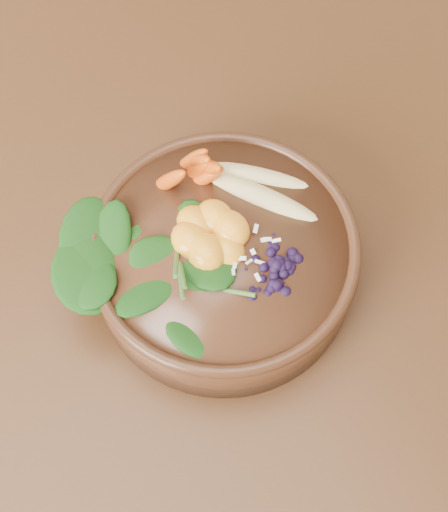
{
  "coord_description": "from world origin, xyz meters",
  "views": [
    {
      "loc": [
        0.13,
        -0.33,
        1.4
      ],
      "look_at": [
        0.3,
        -0.08,
        0.79
      ],
      "focal_mm": 50.0,
      "sensor_mm": 36.0,
      "label": 1
    }
  ],
  "objects_px": {
    "carrot_cluster": "(186,156)",
    "blueberry_pile": "(276,260)",
    "stoneware_bowl": "(224,261)",
    "mandarin_cluster": "(210,228)",
    "banana_halves": "(260,178)",
    "kale_heap": "(151,242)"
  },
  "relations": [
    {
      "from": "carrot_cluster",
      "to": "blueberry_pile",
      "type": "relative_size",
      "value": 0.6
    },
    {
      "from": "banana_halves",
      "to": "blueberry_pile",
      "type": "xyz_separation_m",
      "value": [
        -0.04,
        -0.08,
        0.01
      ]
    },
    {
      "from": "stoneware_bowl",
      "to": "carrot_cluster",
      "type": "bearing_deg",
      "value": 79.67
    },
    {
      "from": "kale_heap",
      "to": "mandarin_cluster",
      "type": "relative_size",
      "value": 2.07
    },
    {
      "from": "banana_halves",
      "to": "kale_heap",
      "type": "bearing_deg",
      "value": 156.45
    },
    {
      "from": "stoneware_bowl",
      "to": "blueberry_pile",
      "type": "xyz_separation_m",
      "value": [
        0.02,
        -0.05,
        0.05
      ]
    },
    {
      "from": "carrot_cluster",
      "to": "mandarin_cluster",
      "type": "xyz_separation_m",
      "value": [
        -0.02,
        -0.06,
        -0.02
      ]
    },
    {
      "from": "blueberry_pile",
      "to": "mandarin_cluster",
      "type": "bearing_deg",
      "value": 114.09
    },
    {
      "from": "carrot_cluster",
      "to": "blueberry_pile",
      "type": "distance_m",
      "value": 0.13
    },
    {
      "from": "stoneware_bowl",
      "to": "carrot_cluster",
      "type": "xyz_separation_m",
      "value": [
        0.01,
        0.08,
        0.07
      ]
    },
    {
      "from": "carrot_cluster",
      "to": "banana_halves",
      "type": "relative_size",
      "value": 0.5
    },
    {
      "from": "stoneware_bowl",
      "to": "banana_halves",
      "type": "bearing_deg",
      "value": 26.1
    },
    {
      "from": "kale_heap",
      "to": "mandarin_cluster",
      "type": "bearing_deg",
      "value": -18.43
    },
    {
      "from": "carrot_cluster",
      "to": "blueberry_pile",
      "type": "height_order",
      "value": "carrot_cluster"
    },
    {
      "from": "kale_heap",
      "to": "blueberry_pile",
      "type": "xyz_separation_m",
      "value": [
        0.08,
        -0.08,
        -0.0
      ]
    },
    {
      "from": "kale_heap",
      "to": "banana_halves",
      "type": "distance_m",
      "value": 0.12
    },
    {
      "from": "carrot_cluster",
      "to": "blueberry_pile",
      "type": "xyz_separation_m",
      "value": [
        0.01,
        -0.13,
        -0.02
      ]
    },
    {
      "from": "mandarin_cluster",
      "to": "carrot_cluster",
      "type": "bearing_deg",
      "value": 73.55
    },
    {
      "from": "blueberry_pile",
      "to": "stoneware_bowl",
      "type": "bearing_deg",
      "value": 116.22
    },
    {
      "from": "banana_halves",
      "to": "mandarin_cluster",
      "type": "bearing_deg",
      "value": 170.25
    },
    {
      "from": "carrot_cluster",
      "to": "mandarin_cluster",
      "type": "distance_m",
      "value": 0.07
    },
    {
      "from": "stoneware_bowl",
      "to": "blueberry_pile",
      "type": "bearing_deg",
      "value": -63.78
    }
  ]
}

